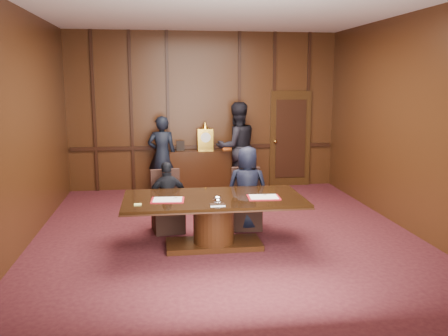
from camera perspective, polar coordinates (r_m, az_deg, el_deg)
name	(u,v)px	position (r m, az deg, el deg)	size (l,w,h in m)	color
room	(229,127)	(7.40, 0.58, 5.01)	(7.00, 7.04, 3.50)	#340E14
sideboard	(205,168)	(10.64, -2.25, -0.06)	(1.60, 0.45, 1.54)	black
conference_table	(214,214)	(6.97, -1.25, -5.51)	(2.62, 1.32, 0.76)	black
folder_left	(168,200)	(6.75, -6.79, -3.83)	(0.49, 0.37, 0.02)	maroon
folder_right	(264,197)	(6.88, 4.79, -3.52)	(0.48, 0.36, 0.02)	maroon
inkstand	(217,201)	(6.46, -0.80, -4.00)	(0.20, 0.14, 0.12)	white
notepad	(138,204)	(6.58, -10.34, -4.32)	(0.10, 0.07, 0.01)	#D4D168
chair_left	(168,213)	(7.83, -6.78, -5.43)	(0.55, 0.55, 0.99)	black
chair_right	(246,210)	(7.95, 2.71, -5.11)	(0.52, 0.52, 0.99)	black
signatory_left	(168,197)	(7.68, -6.78, -3.54)	(0.68, 0.28, 1.16)	black
signatory_right	(247,188)	(7.78, 2.82, -2.44)	(0.68, 0.44, 1.38)	black
witness_left	(162,155)	(10.37, -7.46, 1.60)	(0.62, 0.40, 1.69)	black
witness_right	(237,147)	(10.44, 1.54, 2.52)	(0.96, 0.75, 1.97)	black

